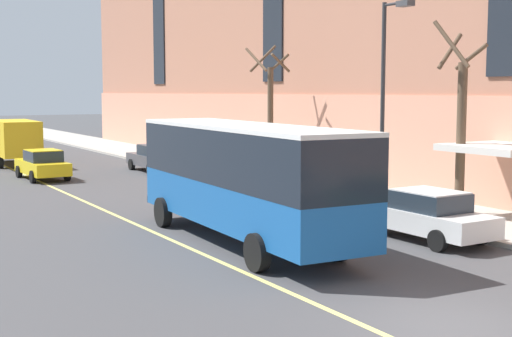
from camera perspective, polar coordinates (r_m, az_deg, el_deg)
name	(u,v)px	position (r m, az deg, el deg)	size (l,w,h in m)	color
ground_plane	(443,325)	(14.81, 14.72, -11.98)	(260.00, 260.00, 0.00)	#424244
city_bus	(244,175)	(21.27, -0.98, -0.52)	(3.12, 10.74, 3.59)	#19569E
parked_car_champagne_2	(217,171)	(33.98, -3.10, -0.21)	(2.04, 4.42, 1.56)	#BCAD89
parked_car_white_4	(425,215)	(22.58, 13.37, -3.62)	(2.04, 4.73, 1.56)	silver
parked_car_silver_5	(308,190)	(27.40, 4.15, -1.76)	(1.96, 4.36, 1.56)	#B7B7BC
parked_car_darkgray_6	(155,158)	(41.01, -8.11, 0.84)	(1.95, 4.80, 1.56)	#4C4C51
box_truck	(13,139)	(46.48, -18.86, 2.23)	(2.45, 7.19, 2.80)	gold
taxi_cab	(43,164)	(38.67, -16.70, 0.31)	(2.07, 4.48, 1.56)	yellow
street_tree_far_uptown	(460,125)	(26.27, 16.02, 3.37)	(1.68, 1.65, 6.89)	brown
street_tree_far_downtown	(270,110)	(36.40, 1.12, 4.68)	(1.89, 1.84, 6.80)	brown
street_lamp	(387,86)	(26.41, 10.43, 6.49)	(0.36, 1.48, 7.61)	#2D2D30
lane_centerline	(299,297)	(16.17, 3.48, -10.21)	(0.16, 140.00, 0.01)	#E0D66B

